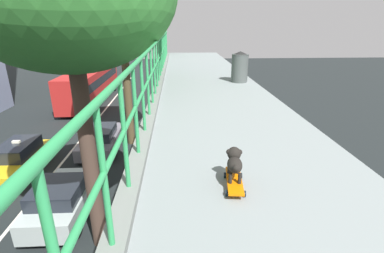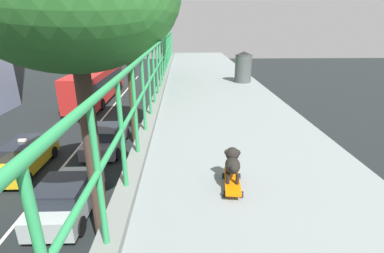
{
  "view_description": "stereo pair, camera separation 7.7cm",
  "coord_description": "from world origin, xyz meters",
  "views": [
    {
      "loc": [
        0.24,
        0.26,
        7.04
      ],
      "look_at": [
        0.43,
        3.84,
        5.73
      ],
      "focal_mm": 26.54,
      "sensor_mm": 36.0,
      "label": 1
    },
    {
      "loc": [
        0.32,
        0.26,
        7.04
      ],
      "look_at": [
        0.43,
        3.84,
        5.73
      ],
      "focal_mm": 26.54,
      "sensor_mm": 36.0,
      "label": 2
    }
  ],
  "objects": [
    {
      "name": "city_bus",
      "position": [
        -7.86,
        27.1,
        1.72
      ],
      "size": [
        2.72,
        11.78,
        3.0
      ],
      "color": "#B3211F",
      "rests_on": "ground"
    },
    {
      "name": "car_yellow_cab_sixth",
      "position": [
        -7.7,
        13.32,
        0.71
      ],
      "size": [
        1.83,
        4.31,
        1.6
      ],
      "color": "yellow",
      "rests_on": "ground"
    },
    {
      "name": "small_dog",
      "position": [
        0.81,
        2.83,
        5.71
      ],
      "size": [
        0.19,
        0.39,
        0.29
      ],
      "color": "black",
      "rests_on": "toy_skateboard"
    },
    {
      "name": "toy_skateboard",
      "position": [
        0.81,
        2.76,
        5.52
      ],
      "size": [
        0.24,
        0.55,
        0.08
      ],
      "color": "orange",
      "rests_on": "overpass_deck"
    },
    {
      "name": "roadside_tree_far",
      "position": [
        -2.66,
        16.63,
        7.59
      ],
      "size": [
        5.39,
        5.39,
        9.61
      ],
      "color": "brown",
      "rests_on": "ground"
    },
    {
      "name": "car_silver_fifth",
      "position": [
        -4.19,
        9.64,
        0.75
      ],
      "size": [
        1.91,
        3.88,
        1.52
      ],
      "color": "#ABB8B5",
      "rests_on": "ground"
    },
    {
      "name": "car_grey_seventh",
      "position": [
        -4.23,
        15.74,
        0.68
      ],
      "size": [
        1.98,
        4.36,
        1.44
      ],
      "color": "slate",
      "rests_on": "ground"
    },
    {
      "name": "litter_bin",
      "position": [
        1.99,
        8.18,
        5.89
      ],
      "size": [
        0.47,
        0.47,
        0.84
      ],
      "color": "#484F4D",
      "rests_on": "overpass_deck"
    }
  ]
}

